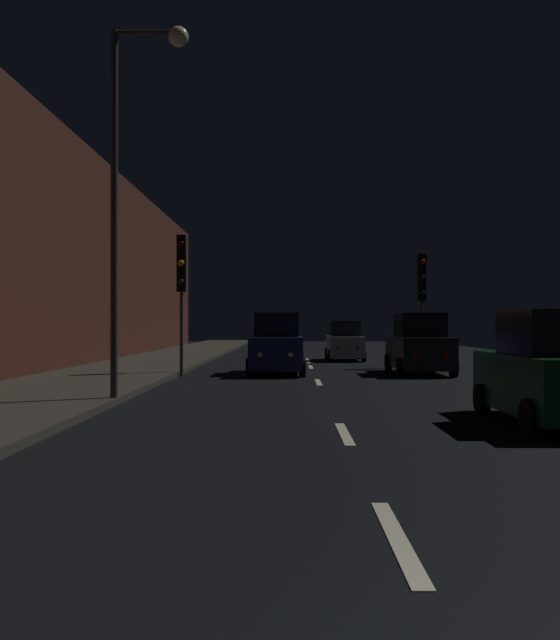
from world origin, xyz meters
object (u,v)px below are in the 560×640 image
(traffic_light_far_right, at_px, (422,286))
(streetlamp_overhead, at_px, (133,159))
(car_parked_right_near, at_px, (551,372))
(car_approaching_headlights, at_px, (277,346))
(car_distant_taillights, at_px, (345,342))
(car_parked_right_far, at_px, (419,346))
(traffic_light_far_left, at_px, (181,274))

(traffic_light_far_right, relative_size, streetlamp_overhead, 0.56)
(traffic_light_far_right, xyz_separation_m, car_parked_right_near, (-0.80, -15.78, -2.39))
(streetlamp_overhead, distance_m, car_approaching_headlights, 10.66)
(car_approaching_headlights, xyz_separation_m, car_distant_taillights, (3.10, 8.84, -0.11))
(car_distant_taillights, distance_m, car_parked_right_near, 21.04)
(car_parked_right_far, bearing_deg, traffic_light_far_right, -12.37)
(car_distant_taillights, bearing_deg, car_parked_right_near, -174.81)
(streetlamp_overhead, bearing_deg, car_approaching_headlights, 72.30)
(car_approaching_headlights, relative_size, car_parked_right_near, 1.08)
(traffic_light_far_right, height_order, car_parked_right_near, traffic_light_far_right)
(traffic_light_far_right, distance_m, car_parked_right_far, 4.40)
(traffic_light_far_right, distance_m, traffic_light_far_left, 10.21)
(streetlamp_overhead, bearing_deg, car_parked_right_far, 49.39)
(car_distant_taillights, xyz_separation_m, car_parked_right_near, (1.90, -20.95, 0.04))
(traffic_light_far_left, relative_size, car_parked_right_far, 1.12)
(streetlamp_overhead, relative_size, car_parked_right_far, 1.94)
(traffic_light_far_right, bearing_deg, car_approaching_headlights, -58.54)
(traffic_light_far_left, relative_size, car_distant_taillights, 1.25)
(streetlamp_overhead, bearing_deg, car_distant_taillights, 71.51)
(car_distant_taillights, relative_size, car_parked_right_near, 0.96)
(traffic_light_far_left, xyz_separation_m, streetlamp_overhead, (0.22, -8.08, 1.93))
(traffic_light_far_right, distance_m, car_distant_taillights, 6.32)
(car_approaching_headlights, bearing_deg, car_distant_taillights, 160.68)
(traffic_light_far_left, bearing_deg, car_distant_taillights, 144.77)
(streetlamp_overhead, height_order, car_parked_right_far, streetlamp_overhead)
(traffic_light_far_right, height_order, traffic_light_far_left, traffic_light_far_left)
(traffic_light_far_right, height_order, car_parked_right_far, traffic_light_far_right)
(car_approaching_headlights, bearing_deg, car_parked_right_near, 22.43)
(traffic_light_far_right, xyz_separation_m, car_distant_taillights, (-2.70, 5.17, -2.44))
(streetlamp_overhead, bearing_deg, traffic_light_far_right, 55.88)
(traffic_light_far_left, bearing_deg, car_approaching_headlights, 107.33)
(car_parked_right_near, relative_size, car_parked_right_far, 0.93)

